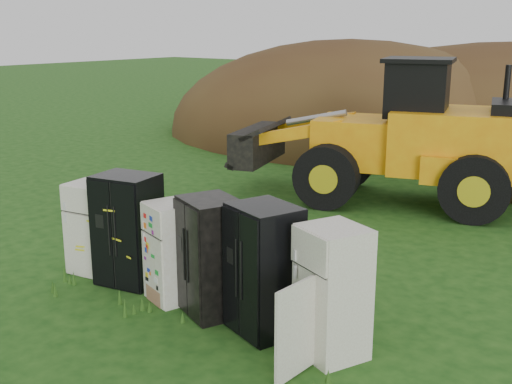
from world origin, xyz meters
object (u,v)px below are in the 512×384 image
fridge_black_side (128,229)px  fridge_open_door (333,292)px  fridge_leftmost (93,227)px  fridge_black_right (264,270)px  fridge_dark_mid (211,257)px  wheel_loader (378,130)px  fridge_sticker (172,252)px

fridge_black_side → fridge_open_door: size_ratio=1.06×
fridge_black_side → fridge_open_door: 3.99m
fridge_leftmost → fridge_open_door: fridge_open_door is taller
fridge_leftmost → fridge_black_right: fridge_black_right is taller
fridge_dark_mid → wheel_loader: bearing=121.3°
fridge_black_side → fridge_sticker: fridge_black_side is taller
fridge_leftmost → fridge_black_side: size_ratio=0.86×
fridge_sticker → fridge_dark_mid: bearing=18.8°
fridge_dark_mid → fridge_black_right: 1.00m
fridge_leftmost → fridge_black_side: 0.90m
fridge_leftmost → wheel_loader: (1.68, 7.38, 0.95)m
wheel_loader → fridge_open_door: bearing=-84.0°
fridge_sticker → fridge_open_door: fridge_open_door is taller
fridge_open_door → wheel_loader: bearing=136.2°
fridge_leftmost → wheel_loader: wheel_loader is taller
wheel_loader → fridge_black_side: bearing=-113.5°
fridge_sticker → fridge_dark_mid: size_ratio=0.89×
fridge_black_right → fridge_leftmost: bearing=-161.6°
fridge_leftmost → wheel_loader: bearing=67.4°
fridge_dark_mid → wheel_loader: (-1.09, 7.39, 0.86)m
fridge_sticker → fridge_black_right: bearing=18.2°
fridge_black_side → fridge_dark_mid: 1.89m
fridge_black_side → fridge_sticker: size_ratio=1.17×
fridge_leftmost → fridge_sticker: 1.97m
fridge_leftmost → fridge_sticker: size_ratio=1.01×
wheel_loader → fridge_sticker: bearing=-105.1°
fridge_black_side → fridge_dark_mid: size_ratio=1.05×
fridge_dark_mid → fridge_open_door: fridge_dark_mid is taller
wheel_loader → fridge_black_right: bearing=-91.6°
fridge_leftmost → fridge_black_side: bearing=-7.1°
fridge_sticker → fridge_black_right: (1.80, 0.01, 0.13)m
fridge_black_side → fridge_black_right: fridge_black_side is taller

